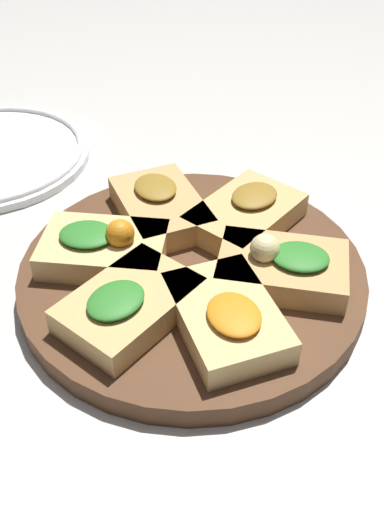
% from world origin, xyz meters
% --- Properties ---
extents(ground_plane, '(3.00, 3.00, 0.00)m').
position_xyz_m(ground_plane, '(0.00, 0.00, 0.00)').
color(ground_plane, beige).
extents(serving_board, '(0.33, 0.33, 0.02)m').
position_xyz_m(serving_board, '(0.00, 0.00, 0.01)').
color(serving_board, '#51331E').
rests_on(serving_board, ground_plane).
extents(focaccia_slice_0, '(0.14, 0.12, 0.03)m').
position_xyz_m(focaccia_slice_0, '(-0.08, 0.04, 0.04)').
color(focaccia_slice_0, tan).
rests_on(focaccia_slice_0, serving_board).
extents(focaccia_slice_1, '(0.14, 0.13, 0.03)m').
position_xyz_m(focaccia_slice_1, '(-0.07, -0.05, 0.04)').
color(focaccia_slice_1, '#DBB775').
rests_on(focaccia_slice_1, serving_board).
extents(focaccia_slice_2, '(0.08, 0.12, 0.05)m').
position_xyz_m(focaccia_slice_2, '(0.00, -0.08, 0.04)').
color(focaccia_slice_2, tan).
rests_on(focaccia_slice_2, serving_board).
extents(focaccia_slice_3, '(0.14, 0.12, 0.03)m').
position_xyz_m(focaccia_slice_3, '(0.08, -0.04, 0.04)').
color(focaccia_slice_3, tan).
rests_on(focaccia_slice_3, serving_board).
extents(focaccia_slice_4, '(0.14, 0.13, 0.03)m').
position_xyz_m(focaccia_slice_4, '(0.07, 0.05, 0.04)').
color(focaccia_slice_4, tan).
rests_on(focaccia_slice_4, serving_board).
extents(focaccia_slice_5, '(0.09, 0.12, 0.05)m').
position_xyz_m(focaccia_slice_5, '(-0.01, 0.08, 0.04)').
color(focaccia_slice_5, '#DBB775').
rests_on(focaccia_slice_5, serving_board).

